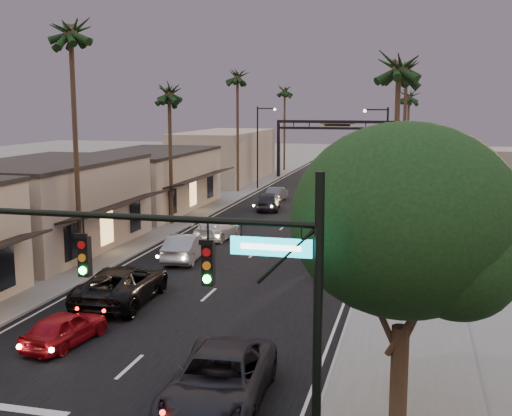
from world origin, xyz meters
The scene contains 30 objects.
ground centered at (0.00, 40.00, 0.00)m, with size 200.00×200.00×0.00m, color slate.
road centered at (0.00, 45.00, 0.00)m, with size 14.00×120.00×0.02m, color black.
sidewalk_left centered at (-9.50, 52.00, 0.06)m, with size 5.00×92.00×0.12m, color slate.
sidewalk_right centered at (9.50, 52.00, 0.06)m, with size 5.00×92.00×0.12m, color slate.
storefront_mid centered at (-13.00, 26.00, 2.75)m, with size 8.00×14.00×5.50m, color gray.
storefront_far centered at (-13.00, 42.00, 2.50)m, with size 8.00×16.00×5.00m, color #B9A78D.
storefront_dist centered at (-13.00, 65.00, 3.00)m, with size 8.00×20.00×6.00m, color gray.
building_right centered at (14.00, 40.00, 2.50)m, with size 8.00×18.00×5.00m, color gray.
traffic_signal centered at (5.69, 4.00, 5.08)m, with size 8.51×0.22×7.80m.
corner_tree centered at (9.48, 7.45, 5.98)m, with size 6.20×6.20×8.80m.
arch centered at (0.00, 70.00, 5.53)m, with size 15.20×0.40×7.27m.
streetlight_right centered at (6.92, 45.00, 5.33)m, with size 2.13×0.30×9.00m.
streetlight_left centered at (-6.92, 58.00, 5.33)m, with size 2.13×0.30×9.00m.
palm_lb centered at (-8.60, 22.00, 13.39)m, with size 3.20×3.20×15.20m.
palm_lc centered at (-8.60, 36.00, 10.47)m, with size 3.20×3.20×12.20m.
palm_ld centered at (-8.60, 55.00, 12.42)m, with size 3.20×3.20×14.20m.
palm_ra centered at (8.60, 24.00, 11.44)m, with size 3.20×3.20×13.20m.
palm_rb centered at (8.60, 44.00, 12.42)m, with size 3.20×3.20×14.20m.
palm_rc centered at (8.60, 64.00, 10.47)m, with size 3.20×3.20×12.20m.
palm_far centered at (-8.30, 78.00, 11.44)m, with size 3.20×3.20×13.20m.
oncoming_red centered at (-3.35, 11.39, 0.67)m, with size 1.59×3.96×1.35m, color maroon.
oncoming_pickup centered at (-3.57, 16.89, 0.88)m, with size 2.93×6.34×1.76m, color black.
oncoming_silver centered at (-3.56, 25.41, 0.81)m, with size 1.72×4.93×1.63m, color gray.
oncoming_white centered at (-3.54, 31.74, 0.72)m, with size 2.01×4.95×1.44m, color silver.
oncoming_dgrey centered at (-2.84, 44.59, 0.81)m, with size 1.92×4.76×1.62m, color black.
oncoming_grey_far centered at (-3.32, 50.09, 0.68)m, with size 1.44×4.12×1.36m, color #4B4A4F.
curbside_near centered at (4.00, 7.87, 0.86)m, with size 2.86×6.20×1.72m, color black.
curbside_black centered at (5.82, 24.41, 0.74)m, with size 2.08×5.12×1.49m, color black.
curbside_grey centered at (4.71, 34.59, 0.68)m, with size 1.62×4.02×1.37m, color #414246.
curbside_far centered at (6.20, 46.18, 0.73)m, with size 1.55×4.44×1.46m, color black.
Camera 1 is at (9.63, -9.89, 9.26)m, focal length 45.00 mm.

